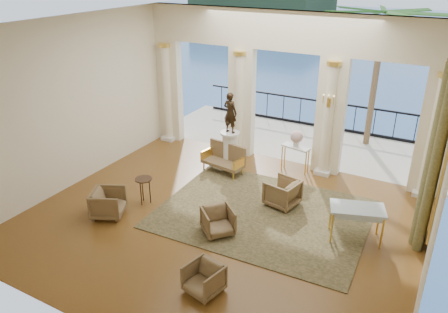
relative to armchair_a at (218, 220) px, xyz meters
The scene contains 23 objects.
floor 0.64m from the armchair_a, 113.60° to the left, with size 9.00×9.00×0.00m, color #543014.
room_walls 2.62m from the armchair_a, 109.24° to the right, with size 9.00×9.00×9.00m.
arcade 4.87m from the armchair_a, 92.87° to the left, with size 9.00×0.56×4.50m.
terrace 6.31m from the armchair_a, 91.97° to the left, with size 10.00×3.60×0.10m, color #BAB39B.
balustrade 7.90m from the armchair_a, 91.57° to the left, with size 9.00×0.06×1.03m.
palm_tree 8.22m from the armchair_a, 75.89° to the left, with size 2.00×2.00×4.50m.
headland 76.77m from the armchair_a, 113.20° to the left, with size 22.00×18.00×6.00m, color black.
sea 60.83m from the armchair_a, 90.21° to the left, with size 160.00×160.00×0.00m, color #264E8B.
curtain 4.83m from the armchair_a, 26.15° to the left, with size 0.33×1.40×4.09m.
window_frame 5.02m from the armchair_a, 25.14° to the left, with size 0.04×1.60×3.40m, color #E6BA4B.
wall_sconce 4.58m from the armchair_a, 73.54° to the left, with size 0.30×0.11×0.33m.
rug 1.41m from the armchair_a, 65.62° to the left, with size 4.97×3.87×0.02m, color #2A2D16.
armchair_a is the anchor object (origin of this frame).
armchair_b 1.96m from the armchair_a, 68.28° to the right, with size 0.63×0.59×0.65m, color #41301C.
armchair_c 2.05m from the armchair_a, 67.07° to the left, with size 0.75×0.70×0.77m, color #41301C.
armchair_d 2.79m from the armchair_a, 166.97° to the right, with size 0.74×0.69×0.76m, color #41301C.
settee 3.22m from the armchair_a, 116.19° to the left, with size 1.35×0.73×0.85m.
game_table 3.09m from the armchair_a, 24.97° to the left, with size 1.31×0.98×0.80m.
pedestal 3.52m from the armchair_a, 113.79° to the left, with size 0.62×0.62×1.13m.
statue 3.78m from the armchair_a, 113.79° to the left, with size 0.44×0.29×1.20m, color black.
console_table 3.95m from the armchair_a, 84.41° to the left, with size 0.88×0.48×0.79m.
urn 4.00m from the armchair_a, 84.41° to the left, with size 0.37×0.37×0.48m.
side_table 2.35m from the armchair_a, behind, with size 0.43×0.43×0.71m.
Camera 1 is at (4.41, -7.81, 5.75)m, focal length 35.00 mm.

